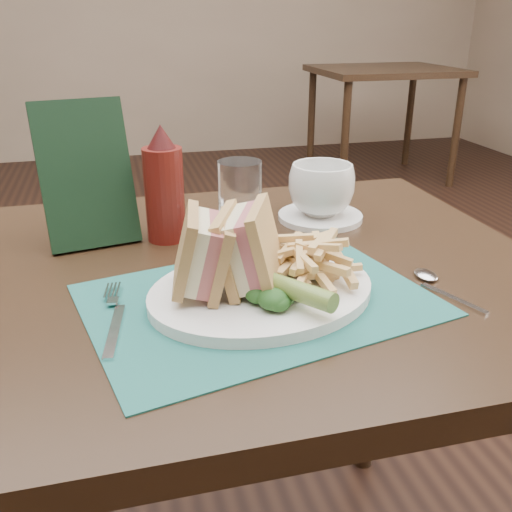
{
  "coord_description": "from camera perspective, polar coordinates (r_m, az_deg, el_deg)",
  "views": [
    {
      "loc": [
        -0.17,
        -1.25,
        1.09
      ],
      "look_at": [
        0.0,
        -0.58,
        0.8
      ],
      "focal_mm": 40.0,
      "sensor_mm": 36.0,
      "label": 1
    }
  ],
  "objects": [
    {
      "name": "saucer",
      "position": [
        1.03,
        6.43,
        3.94
      ],
      "size": [
        0.19,
        0.19,
        0.01
      ],
      "primitive_type": "cylinder",
      "rotation": [
        0.0,
        0.0,
        -0.36
      ],
      "color": "white",
      "rests_on": "table_main"
    },
    {
      "name": "check_presenter",
      "position": [
        0.93,
        -16.62,
        7.82
      ],
      "size": [
        0.15,
        0.11,
        0.22
      ],
      "primitive_type": "cube",
      "rotation": [
        -0.31,
        0.0,
        0.19
      ],
      "color": "black",
      "rests_on": "table_main"
    },
    {
      "name": "sandwich_half_b",
      "position": [
        0.72,
        -2.31,
        1.02
      ],
      "size": [
        0.11,
        0.13,
        0.11
      ],
      "primitive_type": null,
      "rotation": [
        0.0,
        -0.24,
        -0.4
      ],
      "color": "tan",
      "rests_on": "plate"
    },
    {
      "name": "table_main",
      "position": [
        1.05,
        -1.19,
        -19.93
      ],
      "size": [
        0.9,
        0.75,
        0.75
      ],
      "primitive_type": null,
      "color": "black",
      "rests_on": "ground"
    },
    {
      "name": "drinking_glass",
      "position": [
        0.91,
        -1.6,
        5.47
      ],
      "size": [
        0.08,
        0.08,
        0.13
      ],
      "primitive_type": "cylinder",
      "rotation": [
        0.0,
        0.0,
        0.14
      ],
      "color": "white",
      "rests_on": "table_main"
    },
    {
      "name": "fries_pile",
      "position": [
        0.76,
        5.3,
        0.19
      ],
      "size": [
        0.18,
        0.2,
        0.06
      ],
      "primitive_type": null,
      "color": "tan",
      "rests_on": "plate"
    },
    {
      "name": "kale_garnish",
      "position": [
        0.69,
        2.27,
        -3.9
      ],
      "size": [
        0.11,
        0.08,
        0.03
      ],
      "primitive_type": null,
      "color": "#173C16",
      "rests_on": "plate"
    },
    {
      "name": "placemat",
      "position": [
        0.74,
        0.18,
        -4.41
      ],
      "size": [
        0.48,
        0.39,
        0.0
      ],
      "primitive_type": "cube",
      "rotation": [
        0.0,
        0.0,
        0.22
      ],
      "color": "#1C5A54",
      "rests_on": "table_main"
    },
    {
      "name": "table_bg_right",
      "position": [
        4.11,
        12.34,
        12.71
      ],
      "size": [
        0.9,
        0.75,
        0.75
      ],
      "primitive_type": null,
      "color": "black",
      "rests_on": "ground"
    },
    {
      "name": "wall_back",
      "position": [
        4.87,
        -12.1,
        9.82
      ],
      "size": [
        6.0,
        0.0,
        6.0
      ],
      "primitive_type": "plane",
      "rotation": [
        1.57,
        0.0,
        0.0
      ],
      "color": "gray",
      "rests_on": "ground"
    },
    {
      "name": "plate",
      "position": [
        0.74,
        0.57,
        -3.57
      ],
      "size": [
        0.35,
        0.31,
        0.01
      ],
      "primitive_type": null,
      "rotation": [
        0.0,
        0.0,
        0.24
      ],
      "color": "white",
      "rests_on": "placemat"
    },
    {
      "name": "ketchup_bottle",
      "position": [
        0.92,
        -9.2,
        7.13
      ],
      "size": [
        0.07,
        0.07,
        0.19
      ],
      "primitive_type": null,
      "rotation": [
        0.0,
        0.0,
        -0.04
      ],
      "color": "#53120E",
      "rests_on": "table_main"
    },
    {
      "name": "coffee_cup",
      "position": [
        1.01,
        6.56,
        6.63
      ],
      "size": [
        0.16,
        0.16,
        0.09
      ],
      "primitive_type": "imported",
      "rotation": [
        0.0,
        0.0,
        0.96
      ],
      "color": "white",
      "rests_on": "saucer"
    },
    {
      "name": "sandwich_half_a",
      "position": [
        0.71,
        -7.04,
        0.31
      ],
      "size": [
        0.09,
        0.12,
        0.11
      ],
      "primitive_type": null,
      "rotation": [
        0.0,
        0.24,
        -0.15
      ],
      "color": "tan",
      "rests_on": "plate"
    },
    {
      "name": "fork",
      "position": [
        0.71,
        -14.06,
        -5.75
      ],
      "size": [
        0.06,
        0.17,
        0.01
      ],
      "primitive_type": null,
      "rotation": [
        0.0,
        0.0,
        -0.15
      ],
      "color": "silver",
      "rests_on": "placemat"
    },
    {
      "name": "spoon",
      "position": [
        0.8,
        18.21,
        -3.05
      ],
      "size": [
        0.08,
        0.15,
        0.01
      ],
      "primitive_type": null,
      "rotation": [
        0.0,
        0.0,
        0.36
      ],
      "color": "silver",
      "rests_on": "table_main"
    },
    {
      "name": "floor",
      "position": [
        1.67,
        -5.2,
        -17.84
      ],
      "size": [
        7.0,
        7.0,
        0.0
      ],
      "primitive_type": "plane",
      "color": "black",
      "rests_on": "ground"
    },
    {
      "name": "pickle_spear",
      "position": [
        0.68,
        3.61,
        -3.32
      ],
      "size": [
        0.09,
        0.11,
        0.03
      ],
      "primitive_type": "cylinder",
      "rotation": [
        1.54,
        0.0,
        0.58
      ],
      "color": "#57742C",
      "rests_on": "plate"
    }
  ]
}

